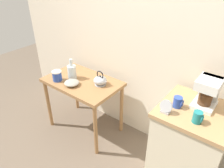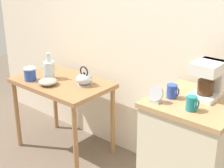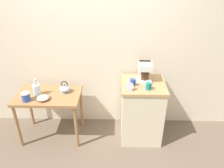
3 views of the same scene
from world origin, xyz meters
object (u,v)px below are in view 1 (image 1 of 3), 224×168
(teakettle, at_px, (100,80))
(mug_dark_teal, at_px, (198,117))
(coffee_maker, at_px, (208,91))
(mug_blue, at_px, (178,102))
(glass_carafe_vase, at_px, (72,72))
(canister_enamel, at_px, (57,76))
(bowl_stoneware, at_px, (72,83))
(table_clock, at_px, (166,107))

(teakettle, xyz_separation_m, mug_dark_teal, (1.15, -0.19, 0.17))
(coffee_maker, relative_size, mug_blue, 2.69)
(glass_carafe_vase, bearing_deg, mug_dark_teal, -3.99)
(glass_carafe_vase, bearing_deg, canister_enamel, -123.61)
(bowl_stoneware, bearing_deg, table_clock, -1.14)
(bowl_stoneware, height_order, coffee_maker, coffee_maker)
(teakettle, xyz_separation_m, glass_carafe_vase, (-0.37, -0.09, 0.03))
(mug_dark_teal, bearing_deg, canister_enamel, -178.48)
(coffee_maker, bearing_deg, mug_dark_teal, -84.67)
(teakettle, distance_m, table_clock, 0.95)
(teakettle, distance_m, glass_carafe_vase, 0.38)
(coffee_maker, distance_m, mug_dark_teal, 0.29)
(table_clock, bearing_deg, mug_blue, 70.96)
(teakettle, relative_size, coffee_maker, 0.72)
(bowl_stoneware, bearing_deg, canister_enamel, -172.51)
(canister_enamel, relative_size, coffee_maker, 0.48)
(glass_carafe_vase, distance_m, coffee_maker, 1.52)
(bowl_stoneware, relative_size, mug_dark_teal, 1.78)
(bowl_stoneware, distance_m, table_clock, 1.17)
(teakettle, height_order, mug_blue, mug_blue)
(teakettle, bearing_deg, canister_enamel, -153.30)
(bowl_stoneware, distance_m, mug_dark_teal, 1.42)
(glass_carafe_vase, distance_m, mug_dark_teal, 1.53)
(coffee_maker, height_order, table_clock, coffee_maker)
(bowl_stoneware, distance_m, glass_carafe_vase, 0.18)
(mug_dark_teal, bearing_deg, glass_carafe_vase, 176.01)
(teakettle, height_order, mug_dark_teal, mug_dark_teal)
(bowl_stoneware, height_order, glass_carafe_vase, glass_carafe_vase)
(canister_enamel, xyz_separation_m, table_clock, (1.37, 0.01, 0.16))
(mug_dark_teal, height_order, table_clock, table_clock)
(mug_blue, bearing_deg, canister_enamel, -174.40)
(coffee_maker, bearing_deg, bowl_stoneware, -168.36)
(teakettle, distance_m, mug_blue, 0.97)
(mug_blue, bearing_deg, table_clock, -109.04)
(mug_dark_teal, bearing_deg, table_clock, -171.30)
(bowl_stoneware, distance_m, coffee_maker, 1.43)
(coffee_maker, height_order, mug_dark_teal, coffee_maker)
(mug_blue, distance_m, mug_dark_teal, 0.22)
(bowl_stoneware, xyz_separation_m, mug_dark_teal, (1.40, 0.01, 0.19))
(bowl_stoneware, distance_m, teakettle, 0.33)
(teakettle, relative_size, glass_carafe_vase, 0.75)
(teakettle, distance_m, coffee_maker, 1.15)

